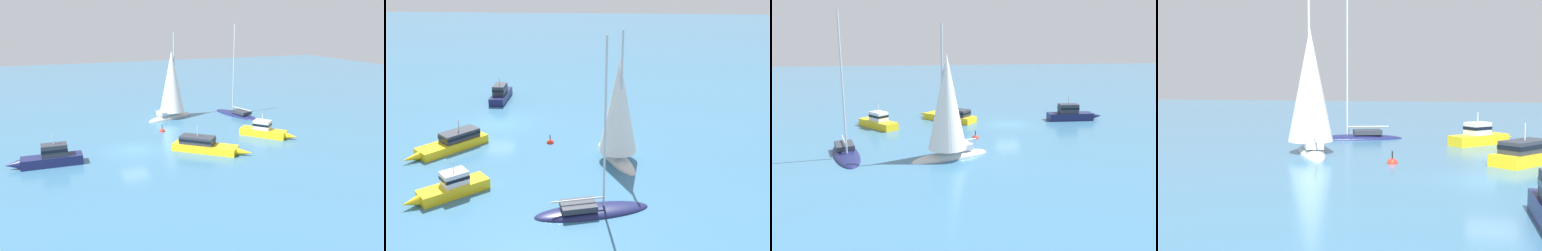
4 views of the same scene
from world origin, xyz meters
The scene contains 7 objects.
ground_plane centered at (0.00, 0.00, 0.00)m, with size 160.00×160.00×0.00m, color teal.
sloop centered at (11.15, -7.52, 3.90)m, with size 4.10×6.85×11.08m.
sailboat centered at (9.31, -15.80, 0.15)m, with size 7.89×4.01×11.90m.
powerboat centered at (-2.74, -6.09, 0.60)m, with size 5.95×6.55×2.45m.
launch centered at (-0.45, -14.07, 0.63)m, with size 5.32×4.80×2.46m.
motor_cruiser centered at (-1.45, 7.73, 0.71)m, with size 1.65×6.29×2.77m.
channel_buoy centered at (5.38, -4.42, 0.01)m, with size 0.63×0.63×1.06m.
Camera 1 is at (-36.55, 8.43, 12.28)m, focal length 38.18 mm.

